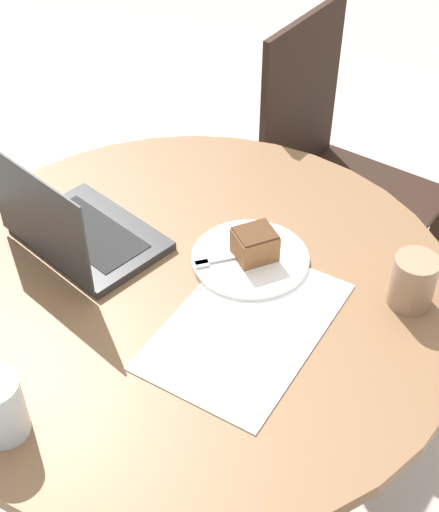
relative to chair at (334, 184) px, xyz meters
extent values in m
plane|color=#B7AD9E|center=(0.66, -0.39, -0.50)|extent=(12.00, 12.00, 0.00)
cylinder|color=brown|center=(0.66, -0.39, -0.49)|extent=(0.50, 0.50, 0.02)
cylinder|color=brown|center=(0.66, -0.39, -0.13)|extent=(0.11, 0.11, 0.70)
cylinder|color=brown|center=(0.66, -0.39, 0.24)|extent=(1.04, 1.04, 0.03)
cube|color=black|center=(0.04, 0.06, -0.03)|extent=(0.59, 0.59, 0.02)
cube|color=black|center=(-0.08, -0.10, 0.22)|extent=(0.32, 0.24, 0.49)
cube|color=black|center=(0.00, 0.33, -0.27)|extent=(0.05, 0.05, 0.46)
cube|color=black|center=(0.31, 0.10, -0.27)|extent=(0.05, 0.05, 0.46)
cube|color=black|center=(-0.22, 0.02, -0.27)|extent=(0.05, 0.05, 0.46)
cube|color=black|center=(0.08, -0.21, -0.27)|extent=(0.05, 0.05, 0.46)
cube|color=white|center=(0.77, -0.29, 0.25)|extent=(0.46, 0.42, 0.00)
cylinder|color=silver|center=(0.60, -0.27, 0.26)|extent=(0.23, 0.23, 0.01)
cube|color=brown|center=(0.60, -0.26, 0.29)|extent=(0.09, 0.10, 0.06)
cube|color=#4D311C|center=(0.60, -0.26, 0.32)|extent=(0.09, 0.09, 0.00)
cube|color=silver|center=(0.60, -0.30, 0.27)|extent=(0.06, 0.17, 0.00)
cube|color=silver|center=(0.62, -0.37, 0.27)|extent=(0.03, 0.03, 0.00)
cylinder|color=#997556|center=(0.72, 0.02, 0.30)|extent=(0.08, 0.08, 0.10)
cube|color=#2D2D2D|center=(0.53, -0.59, 0.26)|extent=(0.35, 0.35, 0.02)
cube|color=black|center=(0.53, -0.59, 0.27)|extent=(0.25, 0.25, 0.00)
cube|color=#2D2D2D|center=(0.61, -0.67, 0.37)|extent=(0.21, 0.21, 0.20)
cube|color=black|center=(0.61, -0.66, 0.37)|extent=(0.20, 0.20, 0.19)
camera|label=1|loc=(1.64, -0.35, 1.19)|focal=50.00mm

